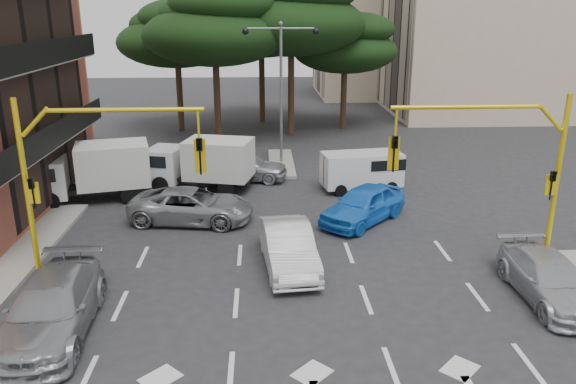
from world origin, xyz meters
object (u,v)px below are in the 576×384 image
box_truck_b (201,164)px  signal_mast_left (81,165)px  car_blue_compact (363,204)px  car_silver_wagon (52,308)px  van_white (361,171)px  box_truck_a (92,173)px  car_silver_parked (550,279)px  car_silver_cross_a (192,206)px  car_white_hatch (288,247)px  signal_mast_right (507,159)px  street_lamp_center (281,69)px  car_silver_cross_b (244,166)px

box_truck_b → signal_mast_left: bearing=177.9°
car_blue_compact → car_silver_wagon: 12.84m
van_white → box_truck_a: size_ratio=0.71×
signal_mast_left → car_silver_parked: size_ratio=1.30×
car_silver_wagon → car_silver_cross_a: 8.87m
car_silver_wagon → signal_mast_left: bearing=84.6°
van_white → car_white_hatch: bearing=-33.5°
signal_mast_left → car_silver_parked: signal_mast_left is taller
car_white_hatch → box_truck_b: bearing=107.1°
box_truck_a → car_silver_cross_a: bearing=-135.5°
car_white_hatch → van_white: van_white is taller
signal_mast_right → box_truck_a: 17.92m
signal_mast_right → box_truck_a: (-15.80, 8.05, -2.56)m
car_blue_compact → box_truck_a: 12.56m
car_silver_cross_a → car_silver_parked: 13.74m
signal_mast_left → box_truck_b: bearing=74.3°
signal_mast_right → car_silver_cross_a: 12.41m
street_lamp_center → box_truck_a: bearing=-146.5°
car_silver_parked → box_truck_a: bearing=148.1°
van_white → box_truck_b: bearing=-102.0°
signal_mast_left → box_truck_a: (-2.20, 8.05, -2.56)m
street_lamp_center → car_blue_compact: size_ratio=1.72×
car_white_hatch → car_silver_cross_b: size_ratio=1.02×
signal_mast_left → box_truck_a: signal_mast_left is taller
car_white_hatch → car_silver_cross_a: bearing=123.9°
street_lamp_center → car_blue_compact: (3.07, -9.36, -4.66)m
signal_mast_left → box_truck_b: (2.68, 9.51, -2.61)m
street_lamp_center → car_silver_cross_b: street_lamp_center is taller
signal_mast_right → car_silver_cross_a: signal_mast_right is taller
signal_mast_left → car_silver_wagon: 4.61m
car_white_hatch → car_silver_cross_b: bearing=93.7°
car_silver_cross_a → box_truck_a: box_truck_a is taller
car_white_hatch → car_blue_compact: bearing=45.7°
signal_mast_left → car_white_hatch: bearing=3.7°
car_silver_cross_a → signal_mast_right: bearing=-106.2°
street_lamp_center → car_silver_cross_a: size_ratio=1.52×
signal_mast_left → street_lamp_center: 15.65m
signal_mast_left → car_silver_parked: (14.40, -2.20, -3.22)m
signal_mast_right → car_white_hatch: bearing=176.6°
street_lamp_center → car_silver_wagon: 19.31m
street_lamp_center → car_silver_cross_a: bearing=-114.5°
car_silver_cross_a → box_truck_a: bearing=66.6°
signal_mast_right → car_silver_parked: bearing=-70.2°
car_silver_cross_a → box_truck_b: (-0.03, 4.50, 0.56)m
car_blue_compact → car_silver_cross_a: size_ratio=0.88×
signal_mast_left → car_silver_cross_a: size_ratio=1.17×
signal_mast_left → car_silver_cross_b: signal_mast_left is taller
car_silver_cross_b → box_truck_a: (-6.94, -2.96, 0.56)m
car_silver_cross_b → van_white: van_white is taller
car_silver_cross_a → car_silver_parked: bearing=-113.2°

